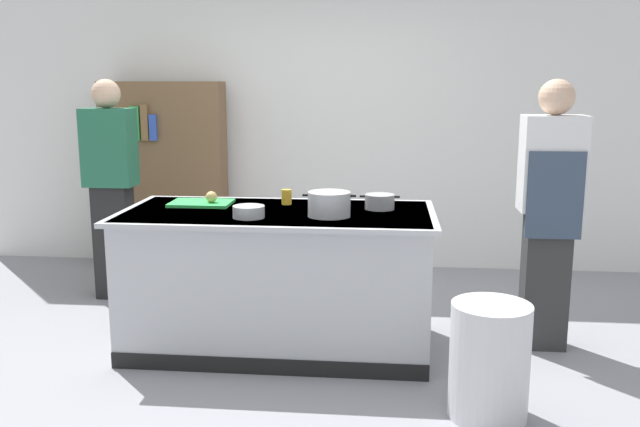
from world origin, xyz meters
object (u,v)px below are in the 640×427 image
at_px(sauce_pan, 380,202).
at_px(person_guest, 111,184).
at_px(onion, 211,197).
at_px(mixing_bowl, 249,212).
at_px(juice_cup, 287,197).
at_px(stock_pot, 329,204).
at_px(trash_bin, 489,361).
at_px(person_chef, 550,209).
at_px(bookshelf, 165,176).

xyz_separation_m(sauce_pan, person_guest, (-2.10, 0.77, -0.04)).
distance_m(onion, mixing_bowl, 0.50).
xyz_separation_m(mixing_bowl, juice_cup, (0.16, 0.47, 0.01)).
distance_m(onion, stock_pot, 0.85).
bearing_deg(onion, trash_bin, -30.16).
bearing_deg(juice_cup, trash_bin, -41.78).
bearing_deg(person_guest, person_chef, 73.56).
height_order(juice_cup, trash_bin, juice_cup).
height_order(sauce_pan, juice_cup, juice_cup).
distance_m(mixing_bowl, trash_bin, 1.62).
bearing_deg(stock_pot, onion, 160.65).
bearing_deg(mixing_bowl, trash_bin, -24.00).
bearing_deg(stock_pot, person_chef, 12.31).
height_order(juice_cup, person_chef, person_chef).
bearing_deg(sauce_pan, person_chef, 1.67).
height_order(mixing_bowl, juice_cup, juice_cup).
height_order(stock_pot, sauce_pan, stock_pot).
bearing_deg(juice_cup, stock_pot, -49.83).
bearing_deg(person_guest, stock_pot, 56.71).
bearing_deg(stock_pot, mixing_bowl, -169.01).
height_order(stock_pot, juice_cup, stock_pot).
xyz_separation_m(mixing_bowl, trash_bin, (1.36, -0.61, -0.63)).
distance_m(sauce_pan, trash_bin, 1.30).
bearing_deg(bookshelf, mixing_bowl, -59.57).
distance_m(onion, sauce_pan, 1.10).
xyz_separation_m(juice_cup, person_chef, (1.69, -0.08, -0.04)).
bearing_deg(bookshelf, juice_cup, -49.09).
xyz_separation_m(stock_pot, bookshelf, (-1.67, 1.93, -0.12)).
bearing_deg(trash_bin, onion, 149.84).
xyz_separation_m(juice_cup, trash_bin, (1.20, -1.07, -0.65)).
height_order(onion, stock_pot, stock_pot).
xyz_separation_m(onion, bookshelf, (-0.86, 1.65, -0.10)).
height_order(onion, person_chef, person_chef).
bearing_deg(onion, person_chef, 0.45).
distance_m(mixing_bowl, person_guest, 1.74).
xyz_separation_m(mixing_bowl, person_chef, (1.85, 0.39, -0.02)).
xyz_separation_m(onion, sauce_pan, (1.10, -0.01, -0.01)).
relative_size(onion, juice_cup, 0.75).
height_order(stock_pot, bookshelf, bookshelf).
xyz_separation_m(stock_pot, juice_cup, (-0.32, 0.37, -0.03)).
distance_m(stock_pot, person_guest, 2.08).
height_order(juice_cup, bookshelf, bookshelf).
bearing_deg(bookshelf, stock_pot, -49.23).
bearing_deg(bookshelf, trash_bin, -45.89).
distance_m(sauce_pan, person_guest, 2.24).
relative_size(person_chef, bookshelf, 1.01).
distance_m(mixing_bowl, juice_cup, 0.49).
bearing_deg(person_chef, onion, 94.77).
xyz_separation_m(sauce_pan, bookshelf, (-1.97, 1.67, -0.09)).
bearing_deg(juice_cup, bookshelf, 130.91).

